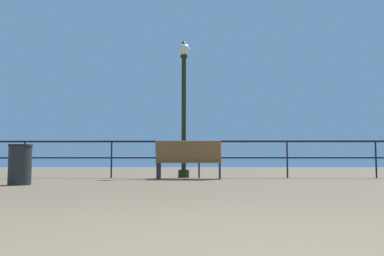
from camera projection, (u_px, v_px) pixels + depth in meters
pier_railing at (199, 150)px, 11.40m from camera, size 19.38×0.05×1.03m
bench_near_left at (189, 159)px, 10.63m from camera, size 1.72×0.82×0.98m
lamppost_center at (184, 99)px, 11.84m from camera, size 0.35×0.35×3.95m
trash_bin at (20, 165)px, 8.07m from camera, size 0.45×0.45×0.79m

